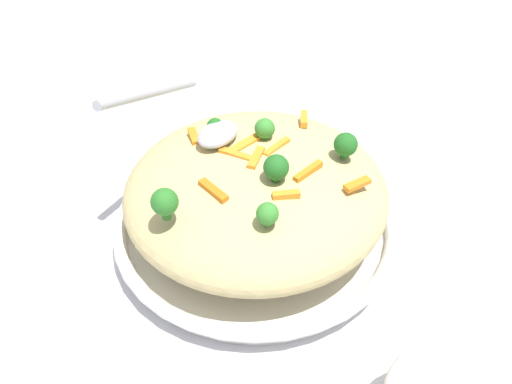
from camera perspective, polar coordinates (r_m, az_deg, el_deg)
ground_plane at (r=0.68m, az=0.00°, el=-4.68°), size 2.40×2.40×0.00m
serving_bowl at (r=0.66m, az=0.00°, el=-3.49°), size 0.34×0.34×0.04m
pasta_mound at (r=0.62m, az=0.00°, el=0.21°), size 0.31×0.30×0.09m
carrot_piece_0 at (r=0.62m, az=-1.25°, el=5.04°), size 0.04×0.02×0.01m
carrot_piece_1 at (r=0.58m, az=5.53°, el=2.18°), size 0.04×0.01×0.01m
carrot_piece_2 at (r=0.60m, az=-0.20°, el=3.77°), size 0.04×0.02×0.01m
carrot_piece_3 at (r=0.64m, az=-6.74°, el=5.78°), size 0.03×0.03×0.01m
carrot_piece_4 at (r=0.67m, az=4.98°, el=7.77°), size 0.03×0.02×0.01m
carrot_piece_5 at (r=0.55m, az=3.21°, el=-0.31°), size 0.03×0.03×0.01m
carrot_piece_6 at (r=0.58m, az=10.67°, el=0.83°), size 0.03×0.02×0.01m
carrot_piece_7 at (r=0.60m, az=-2.07°, el=3.94°), size 0.01×0.04×0.01m
carrot_piece_8 at (r=0.56m, az=-4.55°, el=0.18°), size 0.02×0.04×0.01m
carrot_piece_9 at (r=0.61m, az=2.20°, el=4.74°), size 0.04×0.01×0.01m
broccoli_floret_0 at (r=0.61m, az=9.47°, el=4.96°), size 0.03×0.03×0.03m
broccoli_floret_1 at (r=0.53m, az=-9.64°, el=-1.10°), size 0.03×0.03×0.04m
broccoli_floret_2 at (r=0.62m, az=0.93°, el=6.71°), size 0.02×0.02×0.03m
broccoli_floret_3 at (r=0.56m, az=2.15°, el=2.58°), size 0.03×0.03×0.03m
broccoli_floret_4 at (r=0.64m, az=-4.34°, el=6.89°), size 0.02×0.02×0.02m
broccoli_floret_5 at (r=0.52m, az=1.22°, el=-2.34°), size 0.02×0.02×0.03m
serving_spoon at (r=0.63m, az=-6.93°, el=7.84°), size 0.18×0.13×0.08m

